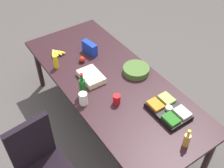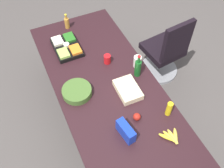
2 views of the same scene
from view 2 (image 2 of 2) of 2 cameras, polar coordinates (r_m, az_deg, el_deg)
ground_plane at (r=3.47m, az=-0.82°, el=-8.50°), size 10.00×10.00×0.00m
conference_table at (r=2.87m, az=-0.98°, el=-1.49°), size 2.58×1.08×0.77m
office_chair at (r=3.74m, az=11.45°, el=6.40°), size 0.56×0.56×1.04m
sheet_cake at (r=2.76m, az=3.47°, el=-1.23°), size 0.32×0.23×0.07m
veggie_tray at (r=3.23m, az=-9.87°, el=8.01°), size 0.42×0.30×0.09m
salad_bowl at (r=2.76m, az=-7.68°, el=-1.64°), size 0.32×0.32×0.07m
banana_bunch at (r=2.54m, az=12.86°, el=-11.19°), size 0.18×0.20×0.04m
mayo_jar at (r=2.98m, az=5.58°, el=4.91°), size 0.10×0.10×0.14m
dressing_bottle at (r=3.51m, az=-9.85°, el=13.08°), size 0.07×0.07×0.21m
chip_bag_blue at (r=2.45m, az=3.03°, el=-10.24°), size 0.23×0.11×0.15m
red_solo_cup at (r=3.02m, az=-1.04°, el=5.48°), size 0.09×0.09×0.11m
mustard_bottle at (r=2.62m, az=12.38°, el=-5.33°), size 0.06×0.06×0.18m
wine_bottle at (r=2.86m, az=5.67°, el=3.55°), size 0.08×0.08×0.30m
apple_red at (r=2.58m, az=5.46°, el=-7.16°), size 0.09×0.09×0.08m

